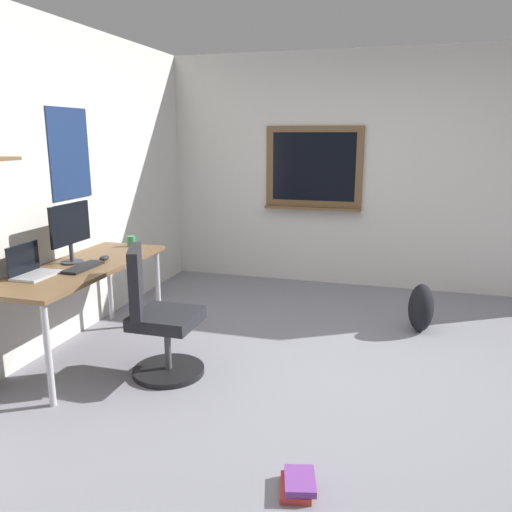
# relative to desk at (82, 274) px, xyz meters

# --- Properties ---
(ground_plane) EXTENTS (5.20, 5.20, 0.00)m
(ground_plane) POSITION_rel_desk_xyz_m (0.14, -2.06, -0.66)
(ground_plane) COLOR gray
(ground_plane) RESTS_ON ground
(wall_back) EXTENTS (5.00, 0.30, 2.60)m
(wall_back) POSITION_rel_desk_xyz_m (0.14, 0.39, 0.64)
(wall_back) COLOR silver
(wall_back) RESTS_ON ground
(wall_right) EXTENTS (0.22, 5.00, 2.60)m
(wall_right) POSITION_rel_desk_xyz_m (2.59, -2.04, 0.64)
(wall_right) COLOR silver
(wall_right) RESTS_ON ground
(desk) EXTENTS (1.63, 0.62, 0.73)m
(desk) POSITION_rel_desk_xyz_m (0.00, 0.00, 0.00)
(desk) COLOR brown
(desk) RESTS_ON ground
(office_chair) EXTENTS (0.54, 0.56, 0.95)m
(office_chair) POSITION_rel_desk_xyz_m (-0.16, -0.71, -0.26)
(office_chair) COLOR black
(office_chair) RESTS_ON ground
(laptop) EXTENTS (0.31, 0.21, 0.23)m
(laptop) POSITION_rel_desk_xyz_m (-0.37, 0.15, 0.12)
(laptop) COLOR #ADAFB5
(laptop) RESTS_ON desk
(monitor_primary) EXTENTS (0.46, 0.17, 0.46)m
(monitor_primary) POSITION_rel_desk_xyz_m (0.04, 0.10, 0.34)
(monitor_primary) COLOR #38383D
(monitor_primary) RESTS_ON desk
(keyboard) EXTENTS (0.37, 0.13, 0.02)m
(keyboard) POSITION_rel_desk_xyz_m (-0.08, -0.08, 0.08)
(keyboard) COLOR black
(keyboard) RESTS_ON desk
(computer_mouse) EXTENTS (0.10, 0.06, 0.03)m
(computer_mouse) POSITION_rel_desk_xyz_m (0.20, -0.08, 0.09)
(computer_mouse) COLOR #262628
(computer_mouse) RESTS_ON desk
(coffee_mug) EXTENTS (0.08, 0.08, 0.09)m
(coffee_mug) POSITION_rel_desk_xyz_m (0.71, -0.03, 0.11)
(coffee_mug) COLOR #338C4C
(coffee_mug) RESTS_ON desk
(backpack) EXTENTS (0.32, 0.22, 0.43)m
(backpack) POSITION_rel_desk_xyz_m (1.25, -2.55, -0.45)
(backpack) COLOR black
(backpack) RESTS_ON ground
(book_stack_on_floor) EXTENTS (0.25, 0.21, 0.07)m
(book_stack_on_floor) POSITION_rel_desk_xyz_m (-1.11, -1.93, -0.63)
(book_stack_on_floor) COLOR #C63833
(book_stack_on_floor) RESTS_ON ground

